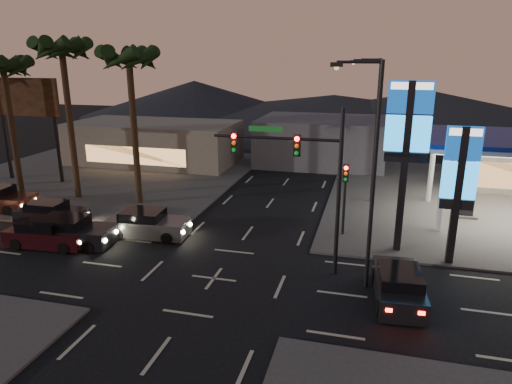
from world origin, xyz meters
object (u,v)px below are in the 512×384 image
(pylon_sign_tall, at_px, (407,134))
(car_lane_b_mid, at_px, (51,214))
(car_lane_a_front, at_px, (69,232))
(suv_station, at_px, (398,285))
(pylon_sign_short, at_px, (460,175))
(traffic_signal_mast, at_px, (302,167))
(car_lane_b_front, at_px, (147,224))
(car_lane_a_mid, at_px, (48,234))

(pylon_sign_tall, height_order, car_lane_b_mid, pylon_sign_tall)
(car_lane_a_front, distance_m, car_lane_b_mid, 4.13)
(car_lane_a_front, relative_size, suv_station, 1.10)
(pylon_sign_short, distance_m, suv_station, 6.48)
(pylon_sign_tall, bearing_deg, pylon_sign_short, -21.80)
(pylon_sign_tall, height_order, traffic_signal_mast, pylon_sign_tall)
(car_lane_b_front, bearing_deg, car_lane_b_mid, 177.31)
(car_lane_a_front, bearing_deg, pylon_sign_short, 7.53)
(car_lane_a_front, xyz_separation_m, car_lane_b_front, (3.60, 2.28, -0.02))
(car_lane_b_mid, bearing_deg, pylon_sign_short, 0.16)
(car_lane_b_front, relative_size, suv_station, 1.07)
(car_lane_a_front, distance_m, car_lane_b_front, 4.26)
(traffic_signal_mast, distance_m, car_lane_a_mid, 14.72)
(car_lane_a_mid, bearing_deg, car_lane_b_mid, 125.39)
(car_lane_a_front, bearing_deg, pylon_sign_tall, 11.72)
(traffic_signal_mast, relative_size, car_lane_b_mid, 1.78)
(car_lane_a_front, bearing_deg, suv_station, -5.59)
(pylon_sign_short, bearing_deg, car_lane_a_mid, -171.74)
(pylon_sign_tall, relative_size, pylon_sign_short, 1.29)
(pylon_sign_short, xyz_separation_m, car_lane_a_front, (-20.17, -2.67, -3.91))
(car_lane_b_front, bearing_deg, pylon_sign_short, 1.33)
(pylon_sign_short, relative_size, car_lane_b_mid, 1.56)
(car_lane_a_mid, height_order, car_lane_b_front, car_lane_b_front)
(suv_station, bearing_deg, car_lane_b_mid, 168.24)
(traffic_signal_mast, relative_size, car_lane_a_front, 1.58)
(pylon_sign_tall, bearing_deg, car_lane_b_mid, -177.08)
(suv_station, bearing_deg, pylon_sign_tall, 88.42)
(traffic_signal_mast, bearing_deg, car_lane_b_front, 167.16)
(suv_station, bearing_deg, car_lane_a_front, 174.41)
(pylon_sign_tall, height_order, car_lane_a_front, pylon_sign_tall)
(traffic_signal_mast, height_order, car_lane_b_front, traffic_signal_mast)
(car_lane_a_front, bearing_deg, car_lane_b_front, 32.36)
(pylon_sign_tall, relative_size, suv_station, 1.96)
(car_lane_a_mid, bearing_deg, suv_station, -3.99)
(car_lane_a_front, xyz_separation_m, car_lane_b_mid, (-3.21, 2.60, -0.08))
(car_lane_a_mid, height_order, car_lane_b_mid, car_lane_a_mid)
(pylon_sign_tall, xyz_separation_m, suv_station, (-0.15, -5.38, -5.70))
(car_lane_a_mid, xyz_separation_m, car_lane_b_front, (4.67, 2.70, 0.03))
(car_lane_a_front, bearing_deg, car_lane_a_mid, -158.63)
(pylon_sign_short, relative_size, suv_station, 1.52)
(pylon_sign_tall, bearing_deg, traffic_signal_mast, -143.48)
(pylon_sign_short, height_order, car_lane_a_front, pylon_sign_short)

